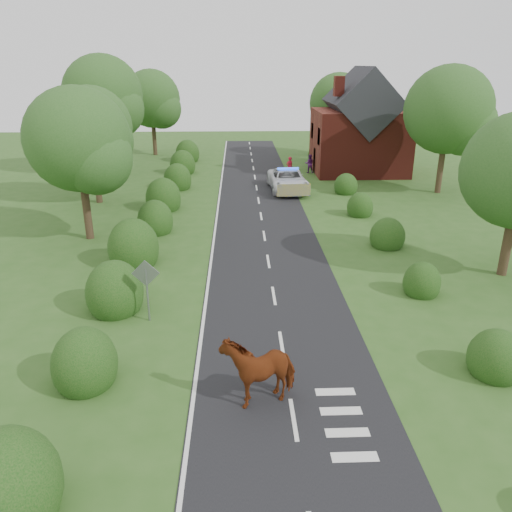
{
  "coord_description": "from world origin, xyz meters",
  "views": [
    {
      "loc": [
        -1.47,
        -15.37,
        9.37
      ],
      "look_at": [
        -0.72,
        5.46,
        1.3
      ],
      "focal_mm": 35.0,
      "sensor_mm": 36.0,
      "label": 1
    }
  ],
  "objects_px": {
    "pedestrian_purple": "(309,164)",
    "police_van": "(288,180)",
    "pedestrian_red": "(289,167)",
    "cow": "(259,371)",
    "road_sign": "(146,282)"
  },
  "relations": [
    {
      "from": "pedestrian_red",
      "to": "pedestrian_purple",
      "type": "xyz_separation_m",
      "value": [
        2.0,
        1.73,
        -0.05
      ]
    },
    {
      "from": "pedestrian_purple",
      "to": "police_van",
      "type": "bearing_deg",
      "value": 75.78
    },
    {
      "from": "road_sign",
      "to": "police_van",
      "type": "relative_size",
      "value": 0.41
    },
    {
      "from": "cow",
      "to": "police_van",
      "type": "xyz_separation_m",
      "value": [
        3.34,
        25.93,
        -0.05
      ]
    },
    {
      "from": "police_van",
      "to": "cow",
      "type": "bearing_deg",
      "value": -100.48
    },
    {
      "from": "road_sign",
      "to": "pedestrian_red",
      "type": "height_order",
      "value": "road_sign"
    },
    {
      "from": "cow",
      "to": "pedestrian_purple",
      "type": "relative_size",
      "value": 1.47
    },
    {
      "from": "road_sign",
      "to": "cow",
      "type": "bearing_deg",
      "value": -50.12
    },
    {
      "from": "road_sign",
      "to": "police_van",
      "type": "distance_m",
      "value": 22.34
    },
    {
      "from": "cow",
      "to": "pedestrian_purple",
      "type": "bearing_deg",
      "value": 145.92
    },
    {
      "from": "pedestrian_red",
      "to": "cow",
      "type": "bearing_deg",
      "value": 56.31
    },
    {
      "from": "cow",
      "to": "pedestrian_purple",
      "type": "distance_m",
      "value": 33.2
    },
    {
      "from": "road_sign",
      "to": "police_van",
      "type": "xyz_separation_m",
      "value": [
        7.41,
        21.06,
        -0.83
      ]
    },
    {
      "from": "pedestrian_red",
      "to": "pedestrian_purple",
      "type": "height_order",
      "value": "pedestrian_red"
    },
    {
      "from": "cow",
      "to": "pedestrian_purple",
      "type": "height_order",
      "value": "cow"
    }
  ]
}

